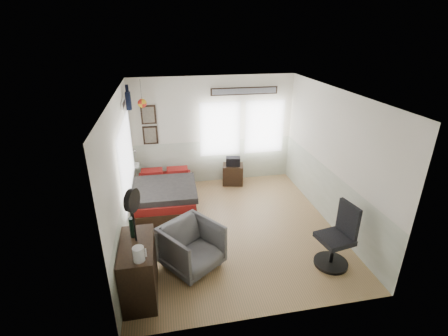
{
  "coord_description": "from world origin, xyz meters",
  "views": [
    {
      "loc": [
        -1.22,
        -5.42,
        3.74
      ],
      "look_at": [
        -0.1,
        0.4,
        1.15
      ],
      "focal_mm": 26.0,
      "sensor_mm": 36.0,
      "label": 1
    }
  ],
  "objects_px": {
    "dresser": "(139,269)",
    "task_chair": "(337,241)",
    "nightstand": "(233,174)",
    "bed": "(165,195)",
    "armchair": "(192,247)"
  },
  "relations": [
    {
      "from": "dresser",
      "to": "armchair",
      "type": "relative_size",
      "value": 1.15
    },
    {
      "from": "nightstand",
      "to": "task_chair",
      "type": "relative_size",
      "value": 0.45
    },
    {
      "from": "bed",
      "to": "task_chair",
      "type": "distance_m",
      "value": 3.75
    },
    {
      "from": "bed",
      "to": "nightstand",
      "type": "xyz_separation_m",
      "value": [
        1.74,
        0.86,
        -0.03
      ]
    },
    {
      "from": "dresser",
      "to": "nightstand",
      "type": "bearing_deg",
      "value": 57.63
    },
    {
      "from": "armchair",
      "to": "bed",
      "type": "bearing_deg",
      "value": 64.41
    },
    {
      "from": "bed",
      "to": "task_chair",
      "type": "xyz_separation_m",
      "value": [
        2.78,
        -2.51,
        0.18
      ]
    },
    {
      "from": "dresser",
      "to": "armchair",
      "type": "distance_m",
      "value": 0.95
    },
    {
      "from": "armchair",
      "to": "task_chair",
      "type": "distance_m",
      "value": 2.42
    },
    {
      "from": "armchair",
      "to": "task_chair",
      "type": "relative_size",
      "value": 0.76
    },
    {
      "from": "dresser",
      "to": "nightstand",
      "type": "xyz_separation_m",
      "value": [
        2.18,
        3.43,
        -0.19
      ]
    },
    {
      "from": "dresser",
      "to": "nightstand",
      "type": "distance_m",
      "value": 4.07
    },
    {
      "from": "dresser",
      "to": "task_chair",
      "type": "height_order",
      "value": "task_chair"
    },
    {
      "from": "nightstand",
      "to": "armchair",
      "type": "bearing_deg",
      "value": -101.58
    },
    {
      "from": "dresser",
      "to": "task_chair",
      "type": "bearing_deg",
      "value": 1.16
    }
  ]
}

